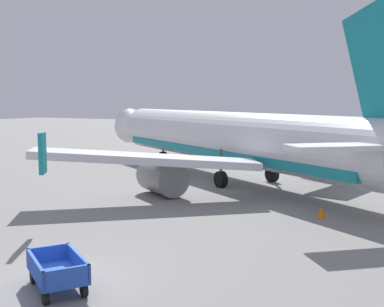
{
  "coord_description": "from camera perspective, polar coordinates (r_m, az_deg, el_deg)",
  "views": [
    {
      "loc": [
        10.75,
        -11.44,
        5.85
      ],
      "look_at": [
        -1.86,
        13.07,
        2.8
      ],
      "focal_mm": 45.21,
      "sensor_mm": 36.0,
      "label": 1
    }
  ],
  "objects": [
    {
      "name": "ground_plane",
      "position": [
        16.75,
        -15.46,
        -14.37
      ],
      "size": [
        220.0,
        220.0,
        0.0
      ],
      "primitive_type": "plane",
      "color": "gray"
    },
    {
      "name": "airplane",
      "position": [
        34.7,
        5.13,
        1.67
      ],
      "size": [
        33.49,
        28.08,
        11.34
      ],
      "color": "silver",
      "rests_on": "ground"
    },
    {
      "name": "baggage_cart_second_in_row",
      "position": [
        15.93,
        -15.63,
        -13.16
      ],
      "size": [
        3.35,
        2.61,
        1.07
      ],
      "color": "#234CB2",
      "rests_on": "ground"
    },
    {
      "name": "traffic_cone_near_plane",
      "position": [
        25.05,
        15.01,
        -6.74
      ],
      "size": [
        0.44,
        0.44,
        0.57
      ],
      "primitive_type": "cone",
      "color": "orange",
      "rests_on": "ground"
    }
  ]
}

